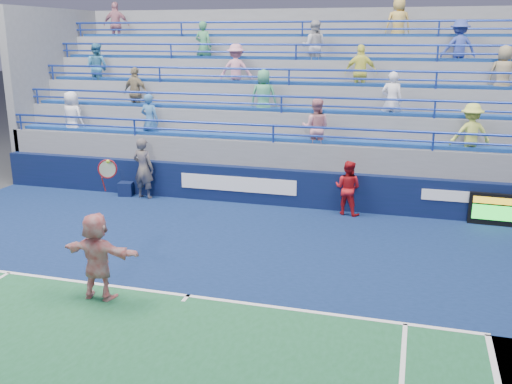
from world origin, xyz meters
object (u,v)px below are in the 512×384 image
(tennis_player, at_px, (97,256))
(serve_speed_board, at_px, (494,210))
(line_judge, at_px, (143,168))
(ball_girl, at_px, (348,188))
(judge_chair, at_px, (127,188))

(tennis_player, bearing_deg, serve_speed_board, 40.87)
(line_judge, relative_size, ball_girl, 1.22)
(serve_speed_board, distance_m, ball_girl, 3.88)
(serve_speed_board, bearing_deg, tennis_player, -139.13)
(judge_chair, relative_size, tennis_player, 0.28)
(tennis_player, height_order, ball_girl, tennis_player)
(tennis_player, bearing_deg, ball_girl, 59.48)
(serve_speed_board, distance_m, line_judge, 10.14)
(serve_speed_board, relative_size, judge_chair, 1.62)
(tennis_player, relative_size, ball_girl, 1.78)
(tennis_player, bearing_deg, line_judge, 109.59)
(tennis_player, distance_m, ball_girl, 7.71)
(judge_chair, xyz_separation_m, line_judge, (0.68, -0.11, 0.70))
(ball_girl, bearing_deg, tennis_player, 74.89)
(judge_chair, bearing_deg, ball_girl, -0.64)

